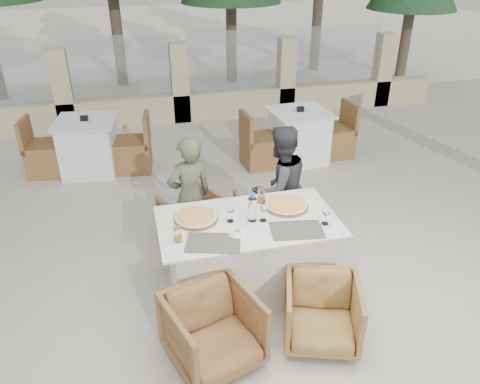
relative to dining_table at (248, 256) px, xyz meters
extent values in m
plane|color=#BBB09F|center=(0.02, 0.09, -0.39)|extent=(80.00, 80.00, 0.00)
cube|color=#F4E5C8|center=(0.02, 14.09, -0.38)|extent=(30.00, 16.00, 0.01)
cube|color=#56524A|center=(-0.37, -0.27, 0.39)|extent=(0.52, 0.41, 0.00)
cube|color=#545048|center=(0.37, -0.26, 0.39)|extent=(0.49, 0.37, 0.00)
cylinder|color=#D4521C|center=(-0.45, 0.12, 0.41)|extent=(0.45, 0.45, 0.05)
cylinder|color=orange|center=(0.41, 0.15, 0.41)|extent=(0.46, 0.46, 0.05)
cylinder|color=#C2E1FF|center=(0.04, -0.01, 0.52)|extent=(0.08, 0.08, 0.26)
cylinder|color=gold|center=(-0.65, -0.18, 0.45)|extent=(0.08, 0.08, 0.13)
cylinder|color=orange|center=(0.20, 0.28, 0.46)|extent=(0.09, 0.09, 0.14)
imported|color=#955C36|center=(-0.38, 0.99, -0.11)|extent=(0.78, 0.78, 0.54)
imported|color=#8E5D33|center=(0.39, 0.77, -0.11)|extent=(0.59, 0.61, 0.55)
imported|color=brown|center=(-0.48, -0.77, -0.08)|extent=(0.83, 0.84, 0.61)
imported|color=olive|center=(0.43, -0.77, -0.10)|extent=(0.76, 0.77, 0.56)
imported|color=#52553E|center=(-0.41, 0.77, 0.27)|extent=(0.54, 0.42, 1.30)
imported|color=#35383A|center=(0.52, 0.68, 0.30)|extent=(0.79, 0.70, 1.36)
camera|label=1|loc=(-0.91, -3.41, 2.60)|focal=35.00mm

